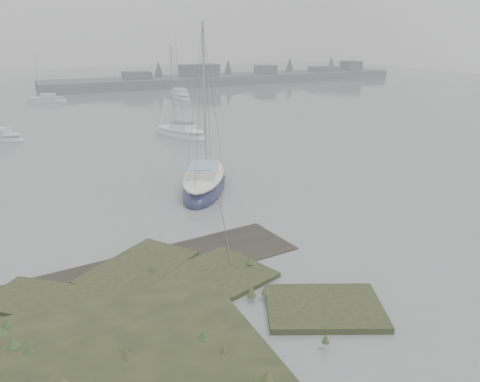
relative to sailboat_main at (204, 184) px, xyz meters
name	(u,v)px	position (x,y,z in m)	size (l,w,h in m)	color
ground	(111,131)	(-1.49, 18.01, -0.29)	(160.00, 160.00, 0.00)	slate
far_shoreline	(236,78)	(25.35, 49.91, 0.56)	(60.00, 8.00, 4.15)	#4C4F51
sailboat_main	(204,184)	(0.00, 0.00, 0.00)	(5.12, 6.81, 9.31)	#101639
sailboat_white	(181,134)	(3.22, 13.33, -0.05)	(4.01, 5.67, 7.68)	silver
sailboat_far_b	(180,97)	(10.62, 35.35, -0.02)	(2.25, 6.17, 8.60)	#B2B8BC
sailboat_far_c	(47,100)	(-5.01, 39.46, -0.08)	(4.93, 2.56, 6.64)	silver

